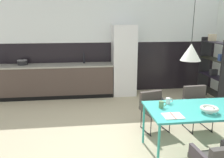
{
  "coord_description": "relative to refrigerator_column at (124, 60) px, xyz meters",
  "views": [
    {
      "loc": [
        -0.76,
        -3.3,
        2.05
      ],
      "look_at": [
        -0.22,
        1.0,
        0.96
      ],
      "focal_mm": 37.15,
      "sensor_mm": 36.0,
      "label": 1
    }
  ],
  "objects": [
    {
      "name": "cooking_pot",
      "position": [
        -2.76,
        0.1,
        -0.01
      ],
      "size": [
        0.27,
        0.27,
        0.16
      ],
      "color": "black",
      "rests_on": "kitchen_counter"
    },
    {
      "name": "fruit_bowl",
      "position": [
        0.67,
        -3.37,
        -0.16
      ],
      "size": [
        0.26,
        0.26,
        0.09
      ],
      "color": "silver",
      "rests_on": "dining_table"
    },
    {
      "name": "mug_glass_clear",
      "position": [
        0.22,
        -2.92,
        -0.18
      ],
      "size": [
        0.12,
        0.07,
        0.09
      ],
      "color": "white",
      "rests_on": "dining_table"
    },
    {
      "name": "armchair_corner_seat",
      "position": [
        1.03,
        -2.32,
        -0.46
      ],
      "size": [
        0.52,
        0.5,
        0.82
      ],
      "rotation": [
        0.0,
        0.0,
        3.21
      ],
      "color": "#3E3E39",
      "rests_on": "ground"
    },
    {
      "name": "ground_plane",
      "position": [
        -0.37,
        -3.03,
        -0.97
      ],
      "size": [
        8.96,
        8.96,
        0.0
      ],
      "primitive_type": "plane",
      "color": "tan"
    },
    {
      "name": "bottle_spice_small",
      "position": [
        -1.11,
        0.15,
        0.06
      ],
      "size": [
        0.06,
        0.06,
        0.33
      ],
      "color": "black",
      "rests_on": "kitchen_counter"
    },
    {
      "name": "pendant_lamp_over_table_near",
      "position": [
        0.42,
        -3.16,
        0.64
      ],
      "size": [
        0.29,
        0.29,
        1.36
      ],
      "color": "black"
    },
    {
      "name": "mug_white_ceramic",
      "position": [
        0.05,
        -3.09,
        -0.17
      ],
      "size": [
        0.12,
        0.07,
        0.11
      ],
      "color": "#5B8456",
      "rests_on": "dining_table"
    },
    {
      "name": "refrigerator_column",
      "position": [
        0.0,
        0.0,
        0.0
      ],
      "size": [
        0.64,
        0.6,
        1.95
      ],
      "primitive_type": "cube",
      "color": "silver",
      "rests_on": "ground"
    },
    {
      "name": "armchair_head_of_table",
      "position": [
        0.19,
        -2.29,
        -0.49
      ],
      "size": [
        0.57,
        0.57,
        0.73
      ],
      "rotation": [
        0.0,
        0.0,
        3.37
      ],
      "color": "#3E3E39",
      "rests_on": "ground"
    },
    {
      "name": "dining_table",
      "position": [
        0.82,
        -3.19,
        -0.26
      ],
      "size": [
        2.0,
        0.88,
        0.75
      ],
      "color": "teal",
      "rests_on": "ground"
    },
    {
      "name": "open_book",
      "position": [
        0.1,
        -3.43,
        -0.22
      ],
      "size": [
        0.28,
        0.23,
        0.02
      ],
      "color": "white",
      "rests_on": "dining_table"
    },
    {
      "name": "open_shelf_unit",
      "position": [
        2.19,
        -0.91,
        -0.07
      ],
      "size": [
        0.3,
        1.03,
        1.72
      ],
      "rotation": [
        0.0,
        0.0,
        -1.57
      ],
      "color": "black",
      "rests_on": "ground"
    },
    {
      "name": "back_wall_panel_upper",
      "position": [
        -0.37,
        0.36,
        1.2
      ],
      "size": [
        6.66,
        0.12,
        1.45
      ],
      "primitive_type": "cube",
      "color": "white",
      "rests_on": "back_wall_splashback_dark"
    },
    {
      "name": "back_wall_splashback_dark",
      "position": [
        -0.37,
        0.36,
        -0.25
      ],
      "size": [
        6.66,
        0.12,
        1.45
      ],
      "primitive_type": "cube",
      "color": "black",
      "rests_on": "ground"
    },
    {
      "name": "kitchen_counter",
      "position": [
        -1.94,
        -0.0,
        -0.53
      ],
      "size": [
        3.23,
        0.63,
        0.89
      ],
      "color": "#493C35",
      "rests_on": "ground"
    }
  ]
}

